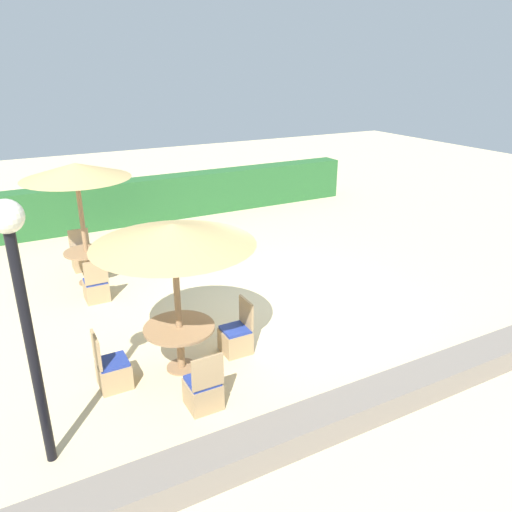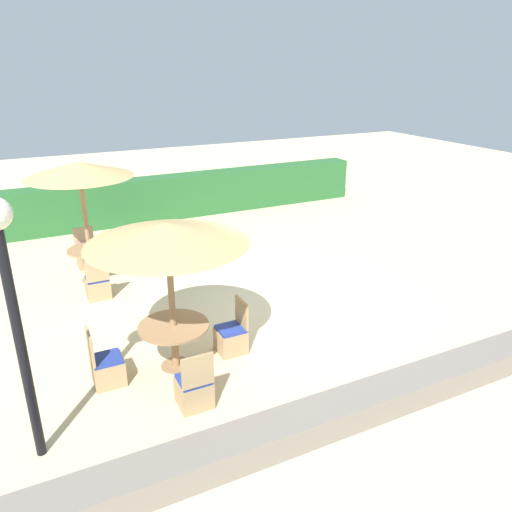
% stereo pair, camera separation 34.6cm
% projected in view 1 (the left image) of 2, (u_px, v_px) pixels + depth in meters
% --- Properties ---
extents(ground_plane, '(40.00, 40.00, 0.00)m').
position_uv_depth(ground_plane, '(270.00, 307.00, 9.99)').
color(ground_plane, beige).
extents(hedge_row, '(13.00, 0.70, 1.31)m').
position_uv_depth(hedge_row, '(160.00, 198.00, 15.36)').
color(hedge_row, '#28602D').
rests_on(hedge_row, ground_plane).
extents(stone_border, '(10.00, 0.56, 0.38)m').
position_uv_depth(stone_border, '(391.00, 394.00, 7.09)').
color(stone_border, slate).
rests_on(stone_border, ground_plane).
extents(lamp_post, '(0.36, 0.36, 3.32)m').
position_uv_depth(lamp_post, '(20.00, 287.00, 5.34)').
color(lamp_post, black).
rests_on(lamp_post, ground_plane).
extents(parasol_back_left, '(2.22, 2.22, 2.67)m').
position_uv_depth(parasol_back_left, '(76.00, 172.00, 10.21)').
color(parasol_back_left, '#93704C').
rests_on(parasol_back_left, ground_plane).
extents(round_table_back_left, '(0.95, 0.95, 0.75)m').
position_uv_depth(round_table_back_left, '(87.00, 259.00, 10.91)').
color(round_table_back_left, '#93704C').
rests_on(round_table_back_left, ground_plane).
extents(patio_chair_back_left_south, '(0.46, 0.46, 0.93)m').
position_uv_depth(patio_chair_back_left_south, '(96.00, 288.00, 10.21)').
color(patio_chair_back_left_south, tan).
rests_on(patio_chair_back_left_south, ground_plane).
extents(patio_chair_back_left_north, '(0.46, 0.46, 0.93)m').
position_uv_depth(patio_chair_back_left_north, '(83.00, 258.00, 11.76)').
color(patio_chair_back_left_north, tan).
rests_on(patio_chair_back_left_north, ground_plane).
extents(parasol_front_left, '(2.43, 2.43, 2.43)m').
position_uv_depth(parasol_front_left, '(173.00, 235.00, 7.21)').
color(parasol_front_left, '#93704C').
rests_on(parasol_front_left, ground_plane).
extents(round_table_front_left, '(1.11, 1.11, 0.75)m').
position_uv_depth(round_table_front_left, '(180.00, 335.00, 7.81)').
color(round_table_front_left, '#93704C').
rests_on(round_table_front_left, ground_plane).
extents(patio_chair_front_left_south, '(0.46, 0.46, 0.93)m').
position_uv_depth(patio_chair_front_left_south, '(203.00, 391.00, 7.04)').
color(patio_chair_front_left_south, tan).
rests_on(patio_chair_front_left_south, ground_plane).
extents(patio_chair_front_left_east, '(0.46, 0.46, 0.93)m').
position_uv_depth(patio_chair_front_left_east, '(236.00, 338.00, 8.40)').
color(patio_chair_front_left_east, tan).
rests_on(patio_chair_front_left_east, ground_plane).
extents(patio_chair_front_left_west, '(0.46, 0.46, 0.93)m').
position_uv_depth(patio_chair_front_left_west, '(113.00, 371.00, 7.49)').
color(patio_chair_front_left_west, tan).
rests_on(patio_chair_front_left_west, ground_plane).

